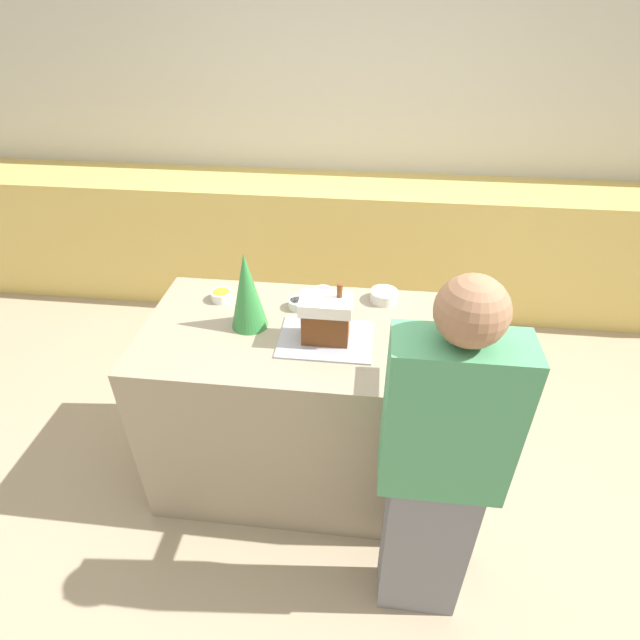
{
  "coord_description": "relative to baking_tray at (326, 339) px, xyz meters",
  "views": [
    {
      "loc": [
        0.23,
        -1.77,
        2.22
      ],
      "look_at": [
        0.03,
        0.0,
        0.98
      ],
      "focal_mm": 28.0,
      "sensor_mm": 36.0,
      "label": 1
    }
  ],
  "objects": [
    {
      "name": "candy_bowl_behind_tray",
      "position": [
        -0.05,
        0.34,
        0.02
      ],
      "size": [
        0.09,
        0.09,
        0.05
      ],
      "color": "white",
      "rests_on": "kitchen_island"
    },
    {
      "name": "candy_bowl_near_tray_left",
      "position": [
        0.24,
        0.34,
        0.03
      ],
      "size": [
        0.13,
        0.13,
        0.05
      ],
      "color": "silver",
      "rests_on": "kitchen_island"
    },
    {
      "name": "wall_back",
      "position": [
        -0.06,
        2.19,
        0.37
      ],
      "size": [
        8.0,
        0.05,
        2.6
      ],
      "color": "beige",
      "rests_on": "ground_plane"
    },
    {
      "name": "candy_bowl_beside_tree",
      "position": [
        -0.53,
        0.26,
        0.02
      ],
      "size": [
        0.1,
        0.1,
        0.05
      ],
      "color": "white",
      "rests_on": "kitchen_island"
    },
    {
      "name": "candy_bowl_far_right",
      "position": [
        -0.15,
        0.24,
        0.02
      ],
      "size": [
        0.09,
        0.09,
        0.04
      ],
      "color": "silver",
      "rests_on": "kitchen_island"
    },
    {
      "name": "ground_plane",
      "position": [
        -0.06,
        0.06,
        -0.93
      ],
      "size": [
        12.0,
        12.0,
        0.0
      ],
      "primitive_type": "plane",
      "color": "tan"
    },
    {
      "name": "kitchen_island",
      "position": [
        -0.06,
        0.06,
        -0.47
      ],
      "size": [
        1.53,
        0.78,
        0.92
      ],
      "color": "gray",
      "rests_on": "ground_plane"
    },
    {
      "name": "gingerbread_house",
      "position": [
        0.0,
        0.0,
        0.11
      ],
      "size": [
        0.22,
        0.14,
        0.26
      ],
      "color": "brown",
      "rests_on": "baking_tray"
    },
    {
      "name": "person",
      "position": [
        0.45,
        -0.55,
        -0.11
      ],
      "size": [
        0.41,
        0.52,
        1.58
      ],
      "color": "slate",
      "rests_on": "ground_plane"
    },
    {
      "name": "baking_tray",
      "position": [
        0.0,
        0.0,
        0.0
      ],
      "size": [
        0.4,
        0.3,
        0.01
      ],
      "color": "#9E9EA8",
      "rests_on": "kitchen_island"
    },
    {
      "name": "decorative_tree",
      "position": [
        -0.35,
        0.07,
        0.18
      ],
      "size": [
        0.16,
        0.16,
        0.36
      ],
      "color": "#33843D",
      "rests_on": "kitchen_island"
    },
    {
      "name": "back_cabinet_block",
      "position": [
        -0.06,
        1.86,
        -0.45
      ],
      "size": [
        6.0,
        0.6,
        0.95
      ],
      "color": "#DBBC60",
      "rests_on": "ground_plane"
    }
  ]
}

